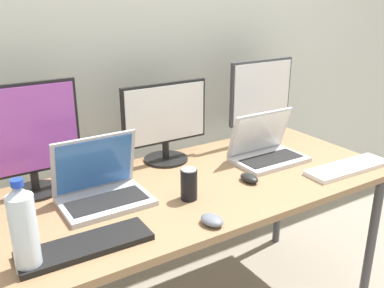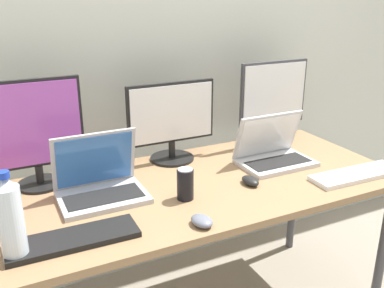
{
  "view_description": "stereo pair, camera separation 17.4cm",
  "coord_description": "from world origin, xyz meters",
  "px_view_note": "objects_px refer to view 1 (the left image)",
  "views": [
    {
      "loc": [
        -0.87,
        -1.38,
        1.51
      ],
      "look_at": [
        0.0,
        0.0,
        0.92
      ],
      "focal_mm": 40.0,
      "sensor_mm": 36.0,
      "label": 1
    },
    {
      "loc": [
        -0.72,
        -1.47,
        1.51
      ],
      "look_at": [
        0.0,
        0.0,
        0.92
      ],
      "focal_mm": 40.0,
      "sensor_mm": 36.0,
      "label": 2
    }
  ],
  "objects_px": {
    "laptop_secondary": "(266,149)",
    "soda_can_near_keyboard": "(189,184)",
    "monitor_left": "(29,137)",
    "water_bottle": "(24,229)",
    "mouse_by_laptop": "(249,178)",
    "monitor_center": "(165,121)",
    "laptop_silver": "(101,187)",
    "keyboard_aux": "(348,168)",
    "keyboard_main": "(86,246)",
    "mouse_by_keyboard": "(212,220)",
    "work_desk": "(192,196)",
    "monitor_right": "(261,99)"
  },
  "relations": [
    {
      "from": "work_desk",
      "to": "monitor_right",
      "type": "distance_m",
      "value": 0.73
    },
    {
      "from": "soda_can_near_keyboard",
      "to": "monitor_center",
      "type": "bearing_deg",
      "value": 73.42
    },
    {
      "from": "soda_can_near_keyboard",
      "to": "mouse_by_keyboard",
      "type": "bearing_deg",
      "value": -99.48
    },
    {
      "from": "monitor_right",
      "to": "laptop_secondary",
      "type": "bearing_deg",
      "value": -124.3
    },
    {
      "from": "laptop_silver",
      "to": "keyboard_aux",
      "type": "bearing_deg",
      "value": -16.41
    },
    {
      "from": "monitor_left",
      "to": "soda_can_near_keyboard",
      "type": "xyz_separation_m",
      "value": [
        0.49,
        -0.38,
        -0.17
      ]
    },
    {
      "from": "monitor_left",
      "to": "mouse_by_laptop",
      "type": "bearing_deg",
      "value": -25.68
    },
    {
      "from": "keyboard_main",
      "to": "monitor_right",
      "type": "bearing_deg",
      "value": 24.9
    },
    {
      "from": "work_desk",
      "to": "mouse_by_keyboard",
      "type": "distance_m",
      "value": 0.34
    },
    {
      "from": "monitor_right",
      "to": "mouse_by_keyboard",
      "type": "height_order",
      "value": "monitor_right"
    },
    {
      "from": "keyboard_main",
      "to": "keyboard_aux",
      "type": "height_order",
      "value": "same"
    },
    {
      "from": "work_desk",
      "to": "mouse_by_laptop",
      "type": "height_order",
      "value": "mouse_by_laptop"
    },
    {
      "from": "keyboard_main",
      "to": "laptop_secondary",
      "type": "bearing_deg",
      "value": 16.31
    },
    {
      "from": "soda_can_near_keyboard",
      "to": "monitor_left",
      "type": "bearing_deg",
      "value": 142.45
    },
    {
      "from": "monitor_center",
      "to": "mouse_by_keyboard",
      "type": "distance_m",
      "value": 0.65
    },
    {
      "from": "work_desk",
      "to": "monitor_center",
      "type": "height_order",
      "value": "monitor_center"
    },
    {
      "from": "laptop_silver",
      "to": "mouse_by_laptop",
      "type": "distance_m",
      "value": 0.62
    },
    {
      "from": "monitor_left",
      "to": "water_bottle",
      "type": "distance_m",
      "value": 0.54
    },
    {
      "from": "work_desk",
      "to": "mouse_by_laptop",
      "type": "xyz_separation_m",
      "value": [
        0.22,
        -0.11,
        0.07
      ]
    },
    {
      "from": "mouse_by_keyboard",
      "to": "water_bottle",
      "type": "distance_m",
      "value": 0.61
    },
    {
      "from": "keyboard_aux",
      "to": "mouse_by_laptop",
      "type": "xyz_separation_m",
      "value": [
        -0.46,
        0.14,
        0.01
      ]
    },
    {
      "from": "laptop_secondary",
      "to": "water_bottle",
      "type": "xyz_separation_m",
      "value": [
        -1.16,
        -0.28,
        0.08
      ]
    },
    {
      "from": "monitor_right",
      "to": "keyboard_aux",
      "type": "height_order",
      "value": "monitor_right"
    },
    {
      "from": "laptop_secondary",
      "to": "keyboard_aux",
      "type": "distance_m",
      "value": 0.38
    },
    {
      "from": "work_desk",
      "to": "keyboard_aux",
      "type": "height_order",
      "value": "keyboard_aux"
    },
    {
      "from": "keyboard_main",
      "to": "soda_can_near_keyboard",
      "type": "height_order",
      "value": "soda_can_near_keyboard"
    },
    {
      "from": "water_bottle",
      "to": "mouse_by_keyboard",
      "type": "bearing_deg",
      "value": -7.27
    },
    {
      "from": "keyboard_aux",
      "to": "keyboard_main",
      "type": "bearing_deg",
      "value": -179.53
    },
    {
      "from": "monitor_right",
      "to": "keyboard_main",
      "type": "xyz_separation_m",
      "value": [
        -1.15,
        -0.5,
        -0.22
      ]
    },
    {
      "from": "monitor_center",
      "to": "keyboard_aux",
      "type": "bearing_deg",
      "value": -40.0
    },
    {
      "from": "laptop_secondary",
      "to": "soda_can_near_keyboard",
      "type": "xyz_separation_m",
      "value": [
        -0.53,
        -0.15,
        0.01
      ]
    },
    {
      "from": "monitor_right",
      "to": "laptop_secondary",
      "type": "xyz_separation_m",
      "value": [
        -0.16,
        -0.24,
        -0.17
      ]
    },
    {
      "from": "keyboard_main",
      "to": "soda_can_near_keyboard",
      "type": "bearing_deg",
      "value": 15.33
    },
    {
      "from": "mouse_by_keyboard",
      "to": "monitor_center",
      "type": "bearing_deg",
      "value": 66.93
    },
    {
      "from": "keyboard_main",
      "to": "water_bottle",
      "type": "bearing_deg",
      "value": -173.64
    },
    {
      "from": "monitor_center",
      "to": "laptop_silver",
      "type": "height_order",
      "value": "monitor_center"
    },
    {
      "from": "mouse_by_laptop",
      "to": "monitor_left",
      "type": "bearing_deg",
      "value": 152.12
    },
    {
      "from": "laptop_secondary",
      "to": "monitor_left",
      "type": "bearing_deg",
      "value": 167.44
    },
    {
      "from": "laptop_secondary",
      "to": "mouse_by_laptop",
      "type": "xyz_separation_m",
      "value": [
        -0.23,
        -0.15,
        -0.04
      ]
    },
    {
      "from": "monitor_center",
      "to": "laptop_silver",
      "type": "xyz_separation_m",
      "value": [
        -0.41,
        -0.23,
        -0.14
      ]
    },
    {
      "from": "mouse_by_keyboard",
      "to": "water_bottle",
      "type": "relative_size",
      "value": 0.32
    },
    {
      "from": "work_desk",
      "to": "soda_can_near_keyboard",
      "type": "bearing_deg",
      "value": -127.4
    },
    {
      "from": "keyboard_aux",
      "to": "soda_can_near_keyboard",
      "type": "xyz_separation_m",
      "value": [
        -0.76,
        0.14,
        0.05
      ]
    },
    {
      "from": "mouse_by_laptop",
      "to": "water_bottle",
      "type": "relative_size",
      "value": 0.33
    },
    {
      "from": "work_desk",
      "to": "water_bottle",
      "type": "relative_size",
      "value": 6.21
    },
    {
      "from": "work_desk",
      "to": "laptop_secondary",
      "type": "relative_size",
      "value": 5.27
    },
    {
      "from": "water_bottle",
      "to": "keyboard_main",
      "type": "bearing_deg",
      "value": 5.2
    },
    {
      "from": "monitor_left",
      "to": "mouse_by_laptop",
      "type": "xyz_separation_m",
      "value": [
        0.79,
        -0.38,
        -0.22
      ]
    },
    {
      "from": "monitor_right",
      "to": "mouse_by_laptop",
      "type": "distance_m",
      "value": 0.59
    },
    {
      "from": "mouse_by_laptop",
      "to": "soda_can_near_keyboard",
      "type": "height_order",
      "value": "soda_can_near_keyboard"
    }
  ]
}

